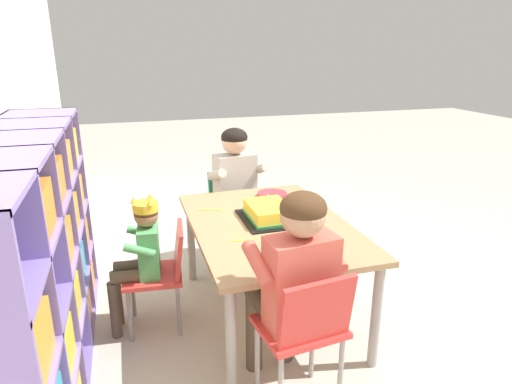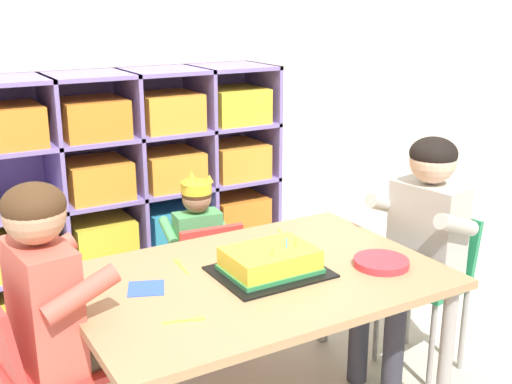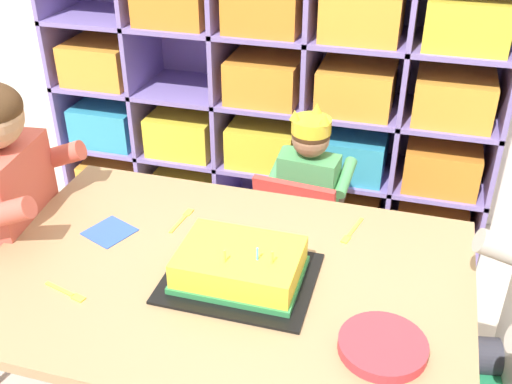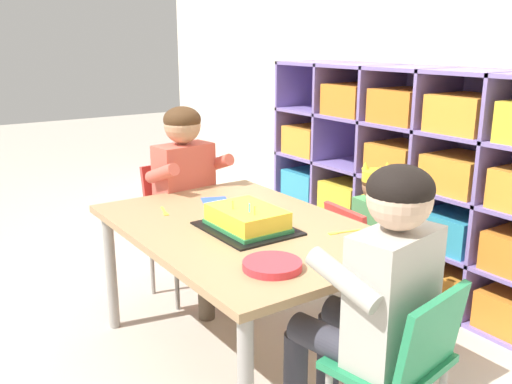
# 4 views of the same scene
# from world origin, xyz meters

# --- Properties ---
(storage_cubby_shelf) EXTENTS (1.96, 0.39, 1.23)m
(storage_cubby_shelf) POSITION_xyz_m (-0.17, 1.23, 0.58)
(storage_cubby_shelf) COLOR #7F6BB2
(storage_cubby_shelf) RESTS_ON ground
(activity_table) EXTENTS (1.30, 0.87, 0.62)m
(activity_table) POSITION_xyz_m (0.00, 0.00, 0.56)
(activity_table) COLOR #A37F56
(activity_table) RESTS_ON ground
(classroom_chair_blue) EXTENTS (0.34, 0.38, 0.63)m
(classroom_chair_blue) POSITION_xyz_m (0.09, 0.62, 0.37)
(classroom_chair_blue) COLOR red
(classroom_chair_blue) RESTS_ON ground
(child_with_crown) EXTENTS (0.31, 0.31, 0.82)m
(child_with_crown) POSITION_xyz_m (0.10, 0.73, 0.51)
(child_with_crown) COLOR #4C9E5B
(child_with_crown) RESTS_ON ground
(classroom_chair_adult_side) EXTENTS (0.36, 0.39, 0.72)m
(classroom_chair_adult_side) POSITION_xyz_m (-0.77, 0.09, 0.44)
(classroom_chair_adult_side) COLOR red
(classroom_chair_adult_side) RESTS_ON ground
(adult_helper_seated) EXTENTS (0.45, 0.43, 1.04)m
(adult_helper_seated) POSITION_xyz_m (-0.66, 0.10, 0.64)
(adult_helper_seated) COLOR #D15647
(adult_helper_seated) RESTS_ON ground
(birthday_cake_on_tray) EXTENTS (0.39, 0.32, 0.13)m
(birthday_cake_on_tray) POSITION_xyz_m (0.05, -0.01, 0.66)
(birthday_cake_on_tray) COLOR black
(birthday_cake_on_tray) RESTS_ON activity_table
(paper_plate_stack) EXTENTS (0.20, 0.20, 0.03)m
(paper_plate_stack) POSITION_xyz_m (0.44, -0.17, 0.63)
(paper_plate_stack) COLOR #DB333D
(paper_plate_stack) RESTS_ON activity_table
(paper_napkin_square) EXTENTS (0.16, 0.16, 0.00)m
(paper_napkin_square) POSITION_xyz_m (-0.38, 0.09, 0.62)
(paper_napkin_square) COLOR #3356B7
(paper_napkin_square) RESTS_ON activity_table
(fork_at_table_front_edge) EXTENTS (0.13, 0.05, 0.00)m
(fork_at_table_front_edge) POSITION_xyz_m (-0.36, -0.19, 0.62)
(fork_at_table_front_edge) COLOR yellow
(fork_at_table_front_edge) RESTS_ON activity_table
(fork_by_napkin) EXTENTS (0.03, 0.14, 0.00)m
(fork_by_napkin) POSITION_xyz_m (-0.20, 0.21, 0.62)
(fork_by_napkin) COLOR yellow
(fork_by_napkin) RESTS_ON activity_table
(fork_beside_plate_stack) EXTENTS (0.05, 0.14, 0.00)m
(fork_beside_plate_stack) POSITION_xyz_m (0.30, 0.28, 0.62)
(fork_beside_plate_stack) COLOR yellow
(fork_beside_plate_stack) RESTS_ON activity_table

